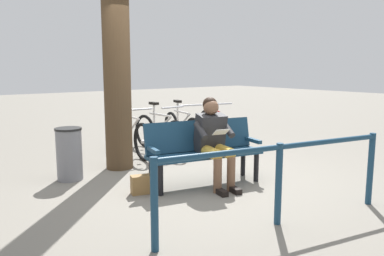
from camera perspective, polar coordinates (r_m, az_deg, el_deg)
ground_plane at (r=5.54m, az=1.60°, el=-7.88°), size 40.00×40.00×0.00m
bench at (r=5.37m, az=1.58°, el=-2.84°), size 1.66×0.80×0.87m
person_reading at (r=5.24m, az=3.19°, el=-1.40°), size 0.54×0.82×1.20m
handbag at (r=5.06m, az=-7.19°, el=-8.17°), size 0.33×0.22×0.24m
tree_trunk at (r=6.19m, az=-11.01°, el=11.61°), size 0.42×0.42×3.82m
litter_bin at (r=5.83m, az=-17.50°, el=-3.63°), size 0.38×0.38×0.75m
bicycle_black at (r=8.14m, az=3.09°, el=0.16°), size 0.69×1.60×0.94m
bicycle_silver at (r=7.82m, az=-1.54°, el=-0.19°), size 0.50×1.66×0.94m
bicycle_purple at (r=7.42m, az=-4.74°, el=-0.72°), size 0.48×1.68×0.94m
bicycle_green at (r=7.19m, az=-9.03°, el=-1.12°), size 0.48×1.68×0.94m
railing_fence at (r=4.05m, az=12.61°, el=-5.92°), size 2.71×0.58×0.85m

